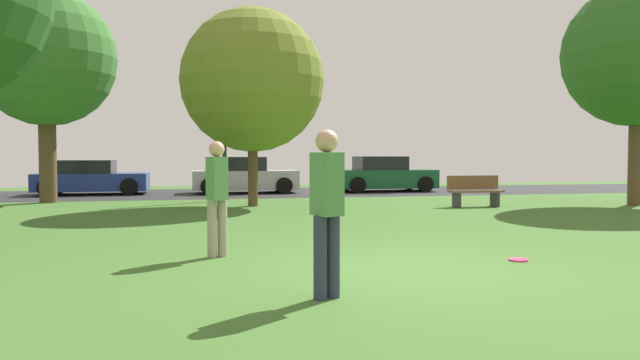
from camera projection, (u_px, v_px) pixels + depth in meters
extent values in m
plane|color=#3D6628|center=(408.00, 271.00, 7.33)|extent=(44.00, 44.00, 0.00)
cube|color=#28282B|center=(264.00, 193.00, 22.96)|extent=(44.00, 6.40, 0.01)
cylinder|color=brown|center=(253.00, 164.00, 16.76)|extent=(0.29, 0.29, 2.46)
sphere|color=olive|center=(252.00, 80.00, 16.66)|extent=(4.17, 4.17, 4.17)
cylinder|color=brown|center=(635.00, 151.00, 17.05)|extent=(0.38, 0.38, 3.26)
sphere|color=#2D6023|center=(637.00, 54.00, 16.93)|extent=(4.29, 4.29, 4.29)
cylinder|color=brown|center=(48.00, 154.00, 18.01)|extent=(0.52, 0.52, 3.05)
sphere|color=#38702D|center=(46.00, 57.00, 17.88)|extent=(4.28, 4.28, 4.28)
cylinder|color=#2D334C|center=(320.00, 258.00, 5.84)|extent=(0.14, 0.14, 0.86)
cylinder|color=#2D334C|center=(333.00, 256.00, 5.93)|extent=(0.14, 0.14, 0.86)
cube|color=#51894C|center=(327.00, 184.00, 5.86)|extent=(0.32, 0.38, 0.65)
sphere|color=tan|center=(327.00, 141.00, 5.84)|extent=(0.23, 0.23, 0.23)
cylinder|color=gray|center=(222.00, 228.00, 8.37)|extent=(0.14, 0.14, 0.83)
cylinder|color=gray|center=(212.00, 229.00, 8.29)|extent=(0.14, 0.14, 0.83)
cube|color=#51894C|center=(217.00, 178.00, 8.30)|extent=(0.32, 0.38, 0.62)
sphere|color=tan|center=(217.00, 149.00, 8.28)|extent=(0.23, 0.23, 0.23)
cylinder|color=#EA2D6B|center=(518.00, 260.00, 8.03)|extent=(0.27, 0.27, 0.03)
cube|color=#233893|center=(93.00, 182.00, 21.90)|extent=(4.06, 1.89, 0.66)
cube|color=black|center=(87.00, 167.00, 21.83)|extent=(1.95, 1.66, 0.50)
cylinder|color=black|center=(134.00, 184.00, 23.12)|extent=(0.64, 0.22, 0.64)
cylinder|color=black|center=(129.00, 187.00, 21.28)|extent=(0.64, 0.22, 0.64)
cylinder|color=black|center=(59.00, 185.00, 22.53)|extent=(0.64, 0.22, 0.64)
cylinder|color=black|center=(47.00, 188.00, 20.68)|extent=(0.64, 0.22, 0.64)
cube|color=#B7B7BC|center=(245.00, 180.00, 22.73)|extent=(4.09, 1.72, 0.74)
cube|color=black|center=(240.00, 164.00, 22.66)|extent=(1.96, 1.52, 0.54)
cylinder|color=black|center=(278.00, 184.00, 23.88)|extent=(0.64, 0.22, 0.64)
cylinder|color=black|center=(284.00, 186.00, 22.20)|extent=(0.64, 0.22, 0.64)
cylinder|color=black|center=(208.00, 184.00, 23.28)|extent=(0.64, 0.22, 0.64)
cylinder|color=black|center=(209.00, 186.00, 21.60)|extent=(0.64, 0.22, 0.64)
cube|color=#195633|center=(385.00, 179.00, 23.83)|extent=(4.08, 1.85, 0.75)
cube|color=black|center=(380.00, 163.00, 23.76)|extent=(1.96, 1.63, 0.55)
cylinder|color=black|center=(409.00, 182.00, 25.04)|extent=(0.64, 0.22, 0.64)
cylinder|color=black|center=(425.00, 184.00, 23.23)|extent=(0.64, 0.22, 0.64)
cylinder|color=black|center=(346.00, 183.00, 24.45)|extent=(0.64, 0.22, 0.64)
cylinder|color=black|center=(358.00, 185.00, 22.63)|extent=(0.64, 0.22, 0.64)
cube|color=brown|center=(476.00, 191.00, 16.52)|extent=(1.60, 0.44, 0.06)
cube|color=brown|center=(473.00, 182.00, 16.70)|extent=(1.60, 0.06, 0.40)
cube|color=#333338|center=(495.00, 199.00, 16.65)|extent=(0.10, 0.40, 0.45)
cube|color=#333338|center=(457.00, 199.00, 16.40)|extent=(0.10, 0.40, 0.45)
cylinder|color=#2D2D33|center=(224.00, 132.00, 18.79)|extent=(0.14, 0.14, 4.50)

